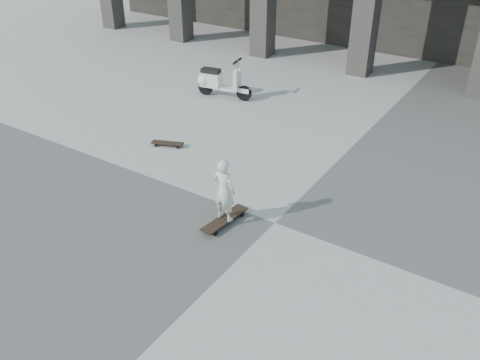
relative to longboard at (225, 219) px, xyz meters
The scene contains 5 objects.
ground 0.90m from the longboard, 33.60° to the left, with size 90.00×90.00×0.00m, color #4A4A48.
longboard is the anchor object (origin of this frame).
skateboard_spare 3.35m from the longboard, 147.70° to the left, with size 0.77×0.46×0.09m.
child 0.61m from the longboard, 51.34° to the left, with size 0.43×0.28×1.18m, color beige.
scooter 6.21m from the longboard, 126.91° to the left, with size 1.59×0.65×1.12m.
Camera 1 is at (3.52, -6.56, 5.31)m, focal length 38.00 mm.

